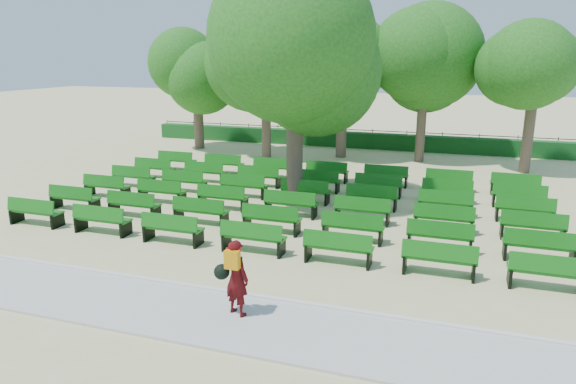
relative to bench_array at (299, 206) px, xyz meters
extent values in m
plane|color=#C4BD82|center=(-0.59, -0.80, -0.09)|extent=(120.00, 120.00, 0.00)
cube|color=#B3B4AF|center=(-0.59, -8.20, -0.06)|extent=(30.00, 2.20, 0.06)
cube|color=silver|center=(-0.59, -7.05, -0.04)|extent=(30.00, 0.12, 0.10)
cube|color=#134A1A|center=(-0.59, 13.20, 0.36)|extent=(26.00, 0.70, 0.90)
cube|color=#116413|center=(0.00, 0.01, 0.36)|extent=(1.83, 0.51, 0.06)
cube|color=#116413|center=(0.00, -0.20, 0.62)|extent=(1.83, 0.14, 0.43)
cylinder|color=brown|center=(-0.43, 0.85, 1.70)|extent=(0.61, 0.61, 3.59)
ellipsoid|color=#23651B|center=(-0.43, 0.85, 5.06)|extent=(5.69, 5.69, 5.12)
imported|color=#43090B|center=(1.10, -7.92, 0.79)|extent=(0.70, 0.58, 1.66)
cube|color=orange|center=(1.10, -8.11, 1.27)|extent=(0.31, 0.15, 0.39)
sphere|color=black|center=(0.79, -7.98, 0.90)|extent=(0.33, 0.33, 0.33)
camera|label=1|loc=(5.22, -16.92, 5.27)|focal=32.00mm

